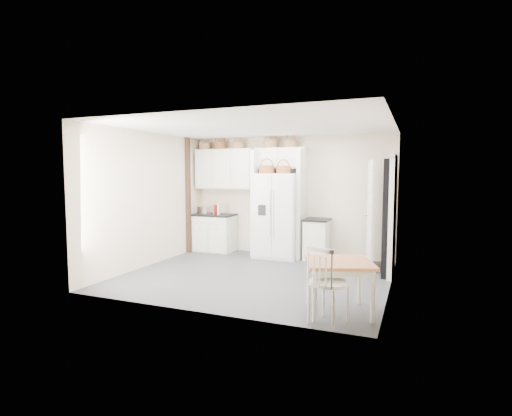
% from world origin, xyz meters
% --- Properties ---
extents(floor, '(4.50, 4.50, 0.00)m').
position_xyz_m(floor, '(0.00, 0.00, 0.00)').
color(floor, '#39393D').
rests_on(floor, ground).
extents(ceiling, '(4.50, 4.50, 0.00)m').
position_xyz_m(ceiling, '(0.00, 0.00, 2.60)').
color(ceiling, white).
rests_on(ceiling, wall_back).
extents(wall_back, '(4.50, 0.00, 4.50)m').
position_xyz_m(wall_back, '(0.00, 2.00, 1.30)').
color(wall_back, beige).
rests_on(wall_back, floor).
extents(wall_left, '(0.00, 4.00, 4.00)m').
position_xyz_m(wall_left, '(-2.25, 0.00, 1.30)').
color(wall_left, beige).
rests_on(wall_left, floor).
extents(wall_right, '(0.00, 4.00, 4.00)m').
position_xyz_m(wall_right, '(2.25, 0.00, 1.30)').
color(wall_right, beige).
rests_on(wall_right, floor).
extents(refrigerator, '(0.93, 0.75, 1.80)m').
position_xyz_m(refrigerator, '(-0.15, 1.63, 0.90)').
color(refrigerator, white).
rests_on(refrigerator, floor).
extents(base_cab_left, '(0.89, 0.56, 0.83)m').
position_xyz_m(base_cab_left, '(-1.73, 1.70, 0.41)').
color(base_cab_left, silver).
rests_on(base_cab_left, floor).
extents(base_cab_right, '(0.47, 0.56, 0.82)m').
position_xyz_m(base_cab_right, '(0.69, 1.70, 0.41)').
color(base_cab_right, silver).
rests_on(base_cab_right, floor).
extents(dining_table, '(1.05, 1.05, 0.68)m').
position_xyz_m(dining_table, '(1.70, -1.33, 0.34)').
color(dining_table, '#8D5D39').
rests_on(dining_table, floor).
extents(windsor_chair, '(0.60, 0.58, 0.99)m').
position_xyz_m(windsor_chair, '(1.65, -1.75, 0.50)').
color(windsor_chair, silver).
rests_on(windsor_chair, floor).
extents(counter_left, '(0.93, 0.60, 0.04)m').
position_xyz_m(counter_left, '(-1.73, 1.70, 0.85)').
color(counter_left, black).
rests_on(counter_left, base_cab_left).
extents(counter_right, '(0.50, 0.60, 0.04)m').
position_xyz_m(counter_right, '(0.69, 1.70, 0.84)').
color(counter_right, black).
rests_on(counter_right, base_cab_right).
extents(toaster, '(0.27, 0.18, 0.18)m').
position_xyz_m(toaster, '(-1.96, 1.61, 0.95)').
color(toaster, silver).
rests_on(toaster, counter_left).
extents(cookbook_red, '(0.04, 0.15, 0.23)m').
position_xyz_m(cookbook_red, '(-1.66, 1.62, 0.98)').
color(cookbook_red, '#AE2923').
rests_on(cookbook_red, counter_left).
extents(cookbook_cream, '(0.08, 0.17, 0.25)m').
position_xyz_m(cookbook_cream, '(-1.56, 1.62, 0.99)').
color(cookbook_cream, beige).
rests_on(cookbook_cream, counter_left).
extents(basket_upper_a, '(0.27, 0.27, 0.15)m').
position_xyz_m(basket_upper_a, '(-2.02, 1.83, 2.43)').
color(basket_upper_a, brown).
rests_on(basket_upper_a, upper_cabinet).
extents(basket_upper_b, '(0.30, 0.30, 0.18)m').
position_xyz_m(basket_upper_b, '(-1.63, 1.83, 2.44)').
color(basket_upper_b, '#573217').
rests_on(basket_upper_b, upper_cabinet).
extents(basket_upper_c, '(0.27, 0.27, 0.16)m').
position_xyz_m(basket_upper_c, '(-1.17, 1.83, 2.43)').
color(basket_upper_c, brown).
rests_on(basket_upper_c, upper_cabinet).
extents(basket_bridge_a, '(0.32, 0.32, 0.18)m').
position_xyz_m(basket_bridge_a, '(-0.39, 1.83, 2.44)').
color(basket_bridge_a, brown).
rests_on(basket_bridge_a, bridge_cabinet).
extents(basket_bridge_b, '(0.27, 0.27, 0.15)m').
position_xyz_m(basket_bridge_b, '(0.06, 1.83, 2.43)').
color(basket_bridge_b, brown).
rests_on(basket_bridge_b, bridge_cabinet).
extents(basket_fridge_a, '(0.32, 0.32, 0.17)m').
position_xyz_m(basket_fridge_a, '(-0.37, 1.53, 1.88)').
color(basket_fridge_a, '#573217').
rests_on(basket_fridge_a, refrigerator).
extents(basket_fridge_b, '(0.30, 0.30, 0.16)m').
position_xyz_m(basket_fridge_b, '(0.00, 1.53, 1.88)').
color(basket_fridge_b, '#573217').
rests_on(basket_fridge_b, refrigerator).
extents(upper_cabinet, '(1.40, 0.34, 0.90)m').
position_xyz_m(upper_cabinet, '(-1.50, 1.83, 1.90)').
color(upper_cabinet, silver).
rests_on(upper_cabinet, wall_back).
extents(bridge_cabinet, '(1.12, 0.34, 0.45)m').
position_xyz_m(bridge_cabinet, '(-0.15, 1.83, 2.12)').
color(bridge_cabinet, silver).
rests_on(bridge_cabinet, wall_back).
extents(fridge_panel_left, '(0.08, 0.60, 2.30)m').
position_xyz_m(fridge_panel_left, '(-0.66, 1.70, 1.15)').
color(fridge_panel_left, silver).
rests_on(fridge_panel_left, floor).
extents(fridge_panel_right, '(0.08, 0.60, 2.30)m').
position_xyz_m(fridge_panel_right, '(0.36, 1.70, 1.15)').
color(fridge_panel_right, silver).
rests_on(fridge_panel_right, floor).
extents(trim_post, '(0.09, 0.09, 2.60)m').
position_xyz_m(trim_post, '(-2.20, 1.35, 1.30)').
color(trim_post, black).
rests_on(trim_post, floor).
extents(doorway_void, '(0.18, 0.85, 2.05)m').
position_xyz_m(doorway_void, '(2.16, 1.00, 1.02)').
color(doorway_void, black).
rests_on(doorway_void, floor).
extents(door_slab, '(0.21, 0.79, 2.05)m').
position_xyz_m(door_slab, '(1.80, 1.33, 1.02)').
color(door_slab, white).
rests_on(door_slab, floor).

